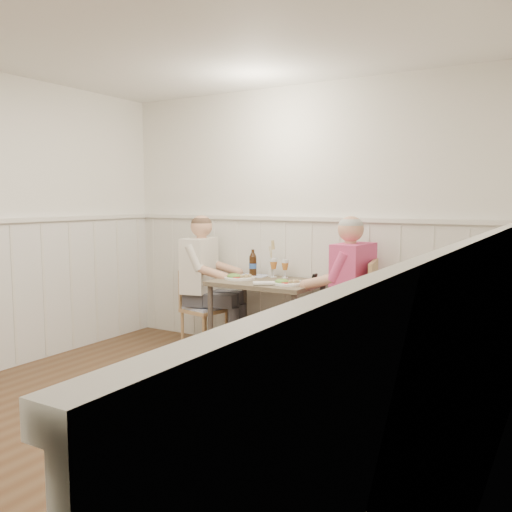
# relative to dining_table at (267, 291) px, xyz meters

# --- Properties ---
(ground_plane) EXTENTS (4.50, 4.50, 0.00)m
(ground_plane) POSITION_rel_dining_table_xyz_m (0.13, -1.84, -0.65)
(ground_plane) COLOR #492C18
(room_shell) EXTENTS (4.04, 4.54, 2.60)m
(room_shell) POSITION_rel_dining_table_xyz_m (0.13, -1.84, 0.87)
(room_shell) COLOR white
(room_shell) RESTS_ON ground
(wainscot) EXTENTS (4.00, 4.49, 1.34)m
(wainscot) POSITION_rel_dining_table_xyz_m (0.13, -1.15, 0.04)
(wainscot) COLOR silver
(wainscot) RESTS_ON ground
(dining_table) EXTENTS (0.97, 0.70, 0.75)m
(dining_table) POSITION_rel_dining_table_xyz_m (0.00, 0.00, 0.00)
(dining_table) COLOR brown
(dining_table) RESTS_ON ground
(chair_right) EXTENTS (0.56, 0.56, 0.99)m
(chair_right) POSITION_rel_dining_table_xyz_m (0.88, -0.03, -0.11)
(chair_right) COLOR #A58A52
(chair_right) RESTS_ON ground
(chair_left) EXTENTS (0.44, 0.44, 0.79)m
(chair_left) POSITION_rel_dining_table_xyz_m (-0.81, 0.05, -0.22)
(chair_left) COLOR #A58A52
(chair_left) RESTS_ON ground
(man_in_pink) EXTENTS (0.66, 0.46, 1.39)m
(man_in_pink) POSITION_rel_dining_table_xyz_m (0.80, 0.01, -0.07)
(man_in_pink) COLOR #3F3F47
(man_in_pink) RESTS_ON ground
(diner_cream) EXTENTS (0.69, 0.50, 1.37)m
(diner_cream) POSITION_rel_dining_table_xyz_m (-0.77, 0.05, -0.08)
(diner_cream) COLOR #3F3F47
(diner_cream) RESTS_ON ground
(plate_man) EXTENTS (0.27, 0.27, 0.07)m
(plate_man) POSITION_rel_dining_table_xyz_m (0.26, -0.10, 0.12)
(plate_man) COLOR white
(plate_man) RESTS_ON dining_table
(plate_diner) EXTENTS (0.30, 0.30, 0.07)m
(plate_diner) POSITION_rel_dining_table_xyz_m (-0.29, -0.05, 0.12)
(plate_diner) COLOR white
(plate_diner) RESTS_ON dining_table
(beer_glass_a) EXTENTS (0.07, 0.07, 0.18)m
(beer_glass_a) POSITION_rel_dining_table_xyz_m (0.06, 0.24, 0.22)
(beer_glass_a) COLOR silver
(beer_glass_a) RESTS_ON dining_table
(beer_glass_b) EXTENTS (0.07, 0.07, 0.19)m
(beer_glass_b) POSITION_rel_dining_table_xyz_m (-0.05, 0.22, 0.22)
(beer_glass_b) COLOR silver
(beer_glass_b) RESTS_ON dining_table
(beer_bottle) EXTENTS (0.07, 0.07, 0.27)m
(beer_bottle) POSITION_rel_dining_table_xyz_m (-0.27, 0.19, 0.22)
(beer_bottle) COLOR black
(beer_bottle) RESTS_ON dining_table
(rolled_napkin) EXTENTS (0.17, 0.14, 0.04)m
(rolled_napkin) POSITION_rel_dining_table_xyz_m (0.12, -0.28, 0.12)
(rolled_napkin) COLOR white
(rolled_napkin) RESTS_ON dining_table
(grass_vase) EXTENTS (0.04, 0.04, 0.38)m
(grass_vase) POSITION_rel_dining_table_xyz_m (-0.09, 0.24, 0.27)
(grass_vase) COLOR silver
(grass_vase) RESTS_ON dining_table
(gingham_mat) EXTENTS (0.30, 0.24, 0.01)m
(gingham_mat) POSITION_rel_dining_table_xyz_m (-0.27, 0.21, 0.10)
(gingham_mat) COLOR #6170A9
(gingham_mat) RESTS_ON dining_table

